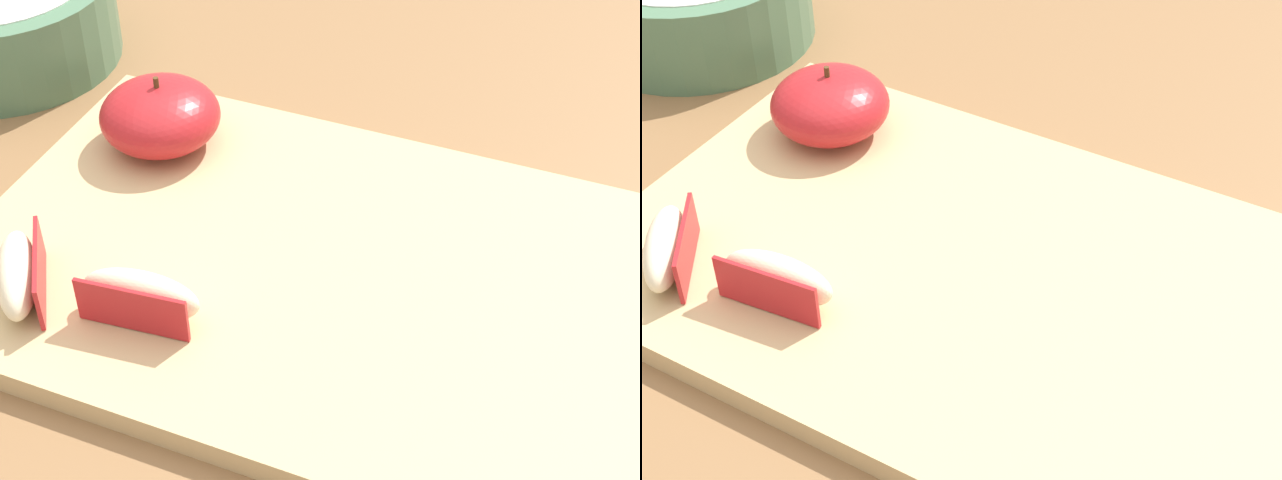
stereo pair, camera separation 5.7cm
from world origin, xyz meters
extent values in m
cube|color=brown|center=(0.00, 0.00, 0.75)|extent=(1.32, 0.77, 0.03)
cube|color=tan|center=(0.06, -0.07, 0.77)|extent=(0.42, 0.28, 0.02)
ellipsoid|color=#B21E23|center=(-0.09, 0.00, 0.80)|extent=(0.08, 0.08, 0.04)
cylinder|color=#4C3319|center=(-0.09, 0.00, 0.82)|extent=(0.00, 0.00, 0.01)
ellipsoid|color=beige|center=(-0.09, -0.16, 0.79)|extent=(0.06, 0.07, 0.03)
cube|color=#B21E23|center=(-0.08, -0.15, 0.79)|extent=(0.04, 0.05, 0.03)
ellipsoid|color=beige|center=(-0.02, -0.15, 0.79)|extent=(0.07, 0.03, 0.03)
cube|color=#B21E23|center=(-0.02, -0.16, 0.79)|extent=(0.06, 0.01, 0.03)
camera|label=1|loc=(0.22, -0.47, 1.17)|focal=56.48mm
camera|label=2|loc=(0.27, -0.45, 1.17)|focal=56.48mm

